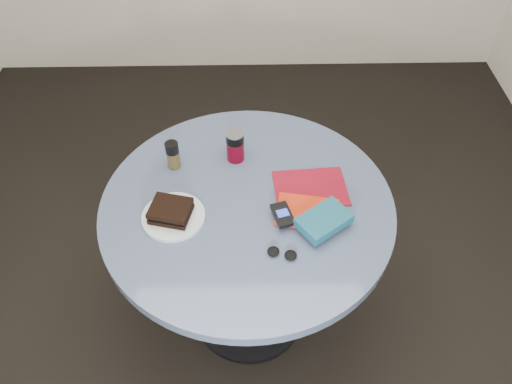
{
  "coord_description": "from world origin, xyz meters",
  "views": [
    {
      "loc": [
        0.01,
        -1.13,
        2.01
      ],
      "look_at": [
        0.03,
        0.0,
        0.8
      ],
      "focal_mm": 35.0,
      "sensor_mm": 36.0,
      "label": 1
    }
  ],
  "objects_px": {
    "plate": "(174,217)",
    "pepper_grinder": "(173,155)",
    "novel": "(324,220)",
    "headphones": "(282,253)",
    "magazine": "(310,188)",
    "red_book": "(307,212)",
    "sandwich": "(171,211)",
    "mp3_player": "(283,215)",
    "table": "(248,232)",
    "soda_can": "(235,146)"
  },
  "relations": [
    {
      "from": "plate",
      "to": "soda_can",
      "type": "xyz_separation_m",
      "value": [
        0.2,
        0.28,
        0.05
      ]
    },
    {
      "from": "novel",
      "to": "mp3_player",
      "type": "xyz_separation_m",
      "value": [
        -0.13,
        0.03,
        -0.01
      ]
    },
    {
      "from": "table",
      "to": "soda_can",
      "type": "distance_m",
      "value": 0.32
    },
    {
      "from": "sandwich",
      "to": "headphones",
      "type": "bearing_deg",
      "value": -24.08
    },
    {
      "from": "sandwich",
      "to": "magazine",
      "type": "distance_m",
      "value": 0.49
    },
    {
      "from": "table",
      "to": "headphones",
      "type": "height_order",
      "value": "headphones"
    },
    {
      "from": "plate",
      "to": "soda_can",
      "type": "distance_m",
      "value": 0.35
    },
    {
      "from": "plate",
      "to": "pepper_grinder",
      "type": "height_order",
      "value": "pepper_grinder"
    },
    {
      "from": "table",
      "to": "headphones",
      "type": "distance_m",
      "value": 0.3
    },
    {
      "from": "pepper_grinder",
      "to": "soda_can",
      "type": "bearing_deg",
      "value": 9.52
    },
    {
      "from": "mp3_player",
      "to": "magazine",
      "type": "bearing_deg",
      "value": 53.13
    },
    {
      "from": "mp3_player",
      "to": "headphones",
      "type": "distance_m",
      "value": 0.14
    },
    {
      "from": "magazine",
      "to": "novel",
      "type": "xyz_separation_m",
      "value": [
        0.02,
        -0.17,
        0.04
      ]
    },
    {
      "from": "soda_can",
      "to": "pepper_grinder",
      "type": "xyz_separation_m",
      "value": [
        -0.22,
        -0.04,
        -0.01
      ]
    },
    {
      "from": "magazine",
      "to": "mp3_player",
      "type": "height_order",
      "value": "mp3_player"
    },
    {
      "from": "magazine",
      "to": "red_book",
      "type": "height_order",
      "value": "red_book"
    },
    {
      "from": "sandwich",
      "to": "mp3_player",
      "type": "height_order",
      "value": "sandwich"
    },
    {
      "from": "sandwich",
      "to": "headphones",
      "type": "relative_size",
      "value": 1.47
    },
    {
      "from": "table",
      "to": "novel",
      "type": "height_order",
      "value": "novel"
    },
    {
      "from": "soda_can",
      "to": "mp3_player",
      "type": "xyz_separation_m",
      "value": [
        0.16,
        -0.3,
        -0.03
      ]
    },
    {
      "from": "soda_can",
      "to": "magazine",
      "type": "height_order",
      "value": "soda_can"
    },
    {
      "from": "headphones",
      "to": "red_book",
      "type": "bearing_deg",
      "value": 60.35
    },
    {
      "from": "sandwich",
      "to": "magazine",
      "type": "xyz_separation_m",
      "value": [
        0.47,
        0.12,
        -0.03
      ]
    },
    {
      "from": "soda_can",
      "to": "headphones",
      "type": "height_order",
      "value": "soda_can"
    },
    {
      "from": "headphones",
      "to": "novel",
      "type": "bearing_deg",
      "value": 37.54
    },
    {
      "from": "plate",
      "to": "magazine",
      "type": "distance_m",
      "value": 0.48
    },
    {
      "from": "plate",
      "to": "red_book",
      "type": "distance_m",
      "value": 0.44
    },
    {
      "from": "table",
      "to": "plate",
      "type": "height_order",
      "value": "plate"
    },
    {
      "from": "mp3_player",
      "to": "novel",
      "type": "bearing_deg",
      "value": -14.51
    },
    {
      "from": "plate",
      "to": "novel",
      "type": "relative_size",
      "value": 1.26
    },
    {
      "from": "table",
      "to": "plate",
      "type": "bearing_deg",
      "value": -165.12
    },
    {
      "from": "table",
      "to": "headphones",
      "type": "bearing_deg",
      "value": -64.73
    },
    {
      "from": "plate",
      "to": "red_book",
      "type": "relative_size",
      "value": 1.03
    },
    {
      "from": "red_book",
      "to": "novel",
      "type": "bearing_deg",
      "value": -40.79
    },
    {
      "from": "red_book",
      "to": "table",
      "type": "bearing_deg",
      "value": 173.77
    },
    {
      "from": "sandwich",
      "to": "mp3_player",
      "type": "distance_m",
      "value": 0.36
    },
    {
      "from": "table",
      "to": "sandwich",
      "type": "height_order",
      "value": "sandwich"
    },
    {
      "from": "plate",
      "to": "red_book",
      "type": "xyz_separation_m",
      "value": [
        0.44,
        0.01,
        0.01
      ]
    },
    {
      "from": "magazine",
      "to": "mp3_player",
      "type": "xyz_separation_m",
      "value": [
        -0.11,
        -0.14,
        0.03
      ]
    },
    {
      "from": "novel",
      "to": "headphones",
      "type": "distance_m",
      "value": 0.18
    },
    {
      "from": "pepper_grinder",
      "to": "novel",
      "type": "bearing_deg",
      "value": -30.42
    },
    {
      "from": "sandwich",
      "to": "headphones",
      "type": "height_order",
      "value": "sandwich"
    },
    {
      "from": "mp3_player",
      "to": "sandwich",
      "type": "bearing_deg",
      "value": 177.14
    },
    {
      "from": "magazine",
      "to": "red_book",
      "type": "bearing_deg",
      "value": -105.1
    },
    {
      "from": "red_book",
      "to": "mp3_player",
      "type": "distance_m",
      "value": 0.09
    },
    {
      "from": "pepper_grinder",
      "to": "novel",
      "type": "distance_m",
      "value": 0.59
    },
    {
      "from": "plate",
      "to": "soda_can",
      "type": "height_order",
      "value": "soda_can"
    },
    {
      "from": "novel",
      "to": "mp3_player",
      "type": "relative_size",
      "value": 1.51
    },
    {
      "from": "novel",
      "to": "mp3_player",
      "type": "distance_m",
      "value": 0.13
    },
    {
      "from": "magazine",
      "to": "pepper_grinder",
      "type": "bearing_deg",
      "value": 161.35
    }
  ]
}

